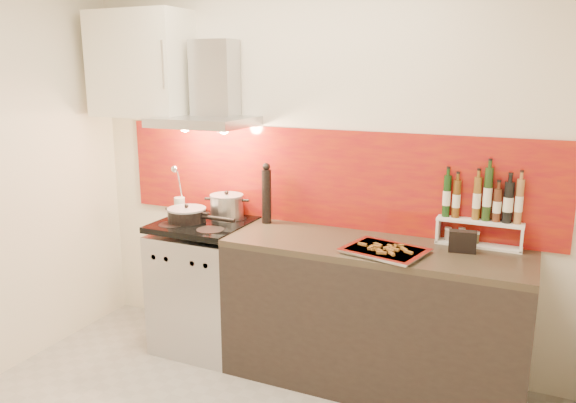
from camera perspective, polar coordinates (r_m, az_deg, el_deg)
The scene contains 13 objects.
back_wall at distance 3.71m, azimuth 2.88°, elevation 3.71°, with size 3.40×0.02×2.60m, color silver.
backsplash at distance 3.70m, azimuth 3.52°, elevation 2.40°, with size 3.00×0.02×0.64m, color maroon.
range_stove at distance 4.00m, azimuth -8.40°, elevation -8.53°, with size 0.60×0.60×0.91m.
counter at distance 3.54m, azimuth 8.58°, elevation -11.37°, with size 1.80×0.60×0.90m.
range_hood at distance 3.84m, azimuth -7.90°, elevation 10.57°, with size 0.62×0.50×0.61m.
upper_cabinet at distance 4.14m, azimuth -14.72°, elevation 13.33°, with size 0.70×0.35×0.72m, color white.
stock_pot at distance 3.89m, azimuth -6.23°, elevation -0.51°, with size 0.23×0.23×0.20m.
saute_pan at distance 3.86m, azimuth -10.15°, elevation -1.33°, with size 0.51×0.26×0.12m.
utensil_jar at distance 4.06m, azimuth -11.02°, elevation 0.14°, with size 0.08×0.12×0.37m.
pepper_mill at distance 3.77m, azimuth -2.20°, elevation 0.75°, with size 0.06×0.06×0.41m.
step_shelf at distance 3.46m, azimuth 19.09°, elevation -1.20°, with size 0.49×0.13×0.47m.
caddy_box at distance 3.35m, azimuth 17.30°, elevation -3.94°, with size 0.15×0.06×0.13m, color black.
baking_tray at distance 3.24m, azimuth 9.81°, elevation -4.91°, with size 0.51×0.43×0.03m.
Camera 1 is at (1.34, -2.01, 1.92)m, focal length 35.00 mm.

